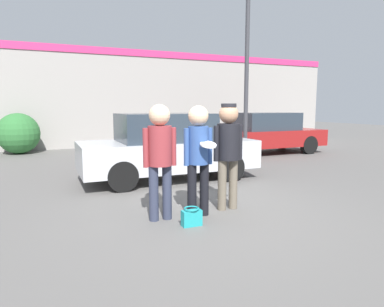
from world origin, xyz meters
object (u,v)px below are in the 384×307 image
handbag (192,217)px  parked_car_near (167,147)px  person_left (160,151)px  street_lamp (252,48)px  shrub (18,133)px  person_middle_with_frisbee (198,151)px  parked_car_far (267,133)px  person_right (228,145)px

handbag → parked_car_near: bearing=76.6°
person_left → street_lamp: bearing=41.3°
shrub → person_middle_with_frisbee: bearing=-71.8°
street_lamp → person_left: bearing=-138.7°
parked_car_far → person_left: bearing=-136.7°
person_left → person_right: 1.26m
person_middle_with_frisbee → handbag: bearing=-126.1°
parked_car_near → handbag: 3.45m
shrub → parked_car_near: bearing=-61.3°
street_lamp → shrub: 9.22m
parked_car_near → parked_car_far: 5.95m
parked_car_far → handbag: bearing=-133.0°
person_middle_with_frisbee → shrub: (-3.14, 9.55, -0.31)m
person_middle_with_frisbee → street_lamp: street_lamp is taller
shrub → parked_car_far: bearing=-22.4°
person_left → handbag: person_left is taller
parked_car_near → handbag: (-0.79, -3.29, -0.67)m
street_lamp → handbag: bearing=-132.5°
person_right → parked_car_far: bearing=49.3°
person_middle_with_frisbee → shrub: person_middle_with_frisbee is taller
person_right → handbag: bearing=-149.8°
parked_car_far → street_lamp: (-2.35, -2.47, 2.65)m
person_right → handbag: (-0.92, -0.53, -1.00)m
person_right → handbag: size_ratio=6.12×
handbag → person_left: bearing=126.4°
parked_car_near → shrub: parked_car_near is taller
parked_car_far → handbag: (-5.90, -6.34, -0.65)m
person_left → parked_car_far: (6.24, 5.88, -0.33)m
person_middle_with_frisbee → street_lamp: bearing=46.8°
person_middle_with_frisbee → parked_car_far: person_middle_with_frisbee is taller
parked_car_near → street_lamp: size_ratio=0.75×
person_left → parked_car_far: person_left is taller
street_lamp → parked_car_near: bearing=-168.2°
person_left → shrub: person_left is taller
person_right → shrub: 10.15m
person_middle_with_frisbee → shrub: size_ratio=1.16×
parked_car_far → handbag: size_ratio=14.51×
person_left → shrub: bearing=104.8°
person_right → shrub: (-3.77, 9.42, -0.35)m
person_left → street_lamp: (3.89, 3.41, 2.33)m
parked_car_far → handbag: parked_car_far is taller
parked_car_near → parked_car_far: bearing=30.8°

